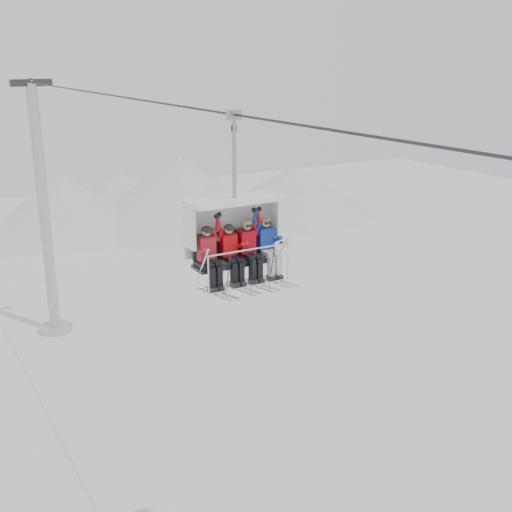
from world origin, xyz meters
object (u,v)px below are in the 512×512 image
skier_center_right (249,248)px  skier_far_right (268,245)px  lift_tower_right (46,230)px  skier_far_left (209,255)px  chairlift_carrier (233,228)px  skier_center_left (231,252)px

skier_center_right → skier_far_right: 0.51m
lift_tower_right → skier_far_left: bearing=-92.1°
chairlift_carrier → skier_center_right: chairlift_carrier is taller
skier_center_left → skier_far_left: bearing=179.6°
skier_far_left → skier_center_left: skier_far_left is taller
lift_tower_right → skier_center_right: size_ratio=7.99×
skier_center_left → skier_center_right: 0.49m
skier_center_left → skier_center_right: (0.49, 0.00, 0.01)m
skier_center_right → skier_far_right: (0.51, 0.00, 0.00)m
skier_far_left → skier_center_left: (0.57, -0.00, -0.01)m
skier_far_left → skier_far_right: size_ratio=1.00×
skier_center_left → chairlift_carrier: bearing=54.8°
lift_tower_right → chairlift_carrier: 21.46m
lift_tower_right → skier_center_right: bearing=-89.3°
skier_center_left → skier_far_right: 1.01m
lift_tower_right → chairlift_carrier: bearing=-90.0°
lift_tower_right → skier_center_left: size_ratio=7.99×
chairlift_carrier → skier_center_right: size_ratio=2.36×
chairlift_carrier → skier_center_left: bearing=-125.2°
skier_far_right → skier_center_right: bearing=180.0°
skier_center_right → skier_far_right: same height
skier_far_right → skier_center_left: bearing=-179.8°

